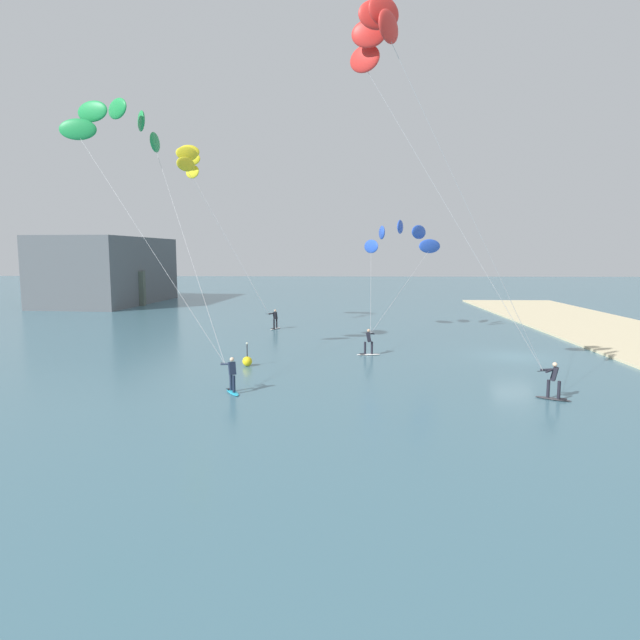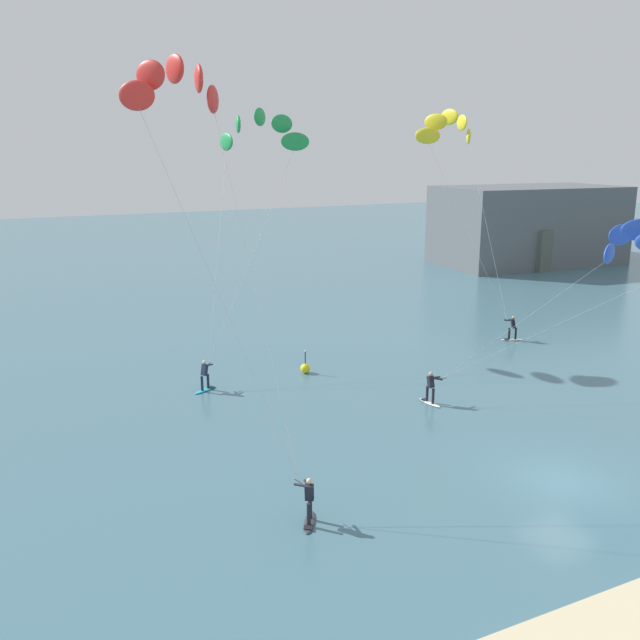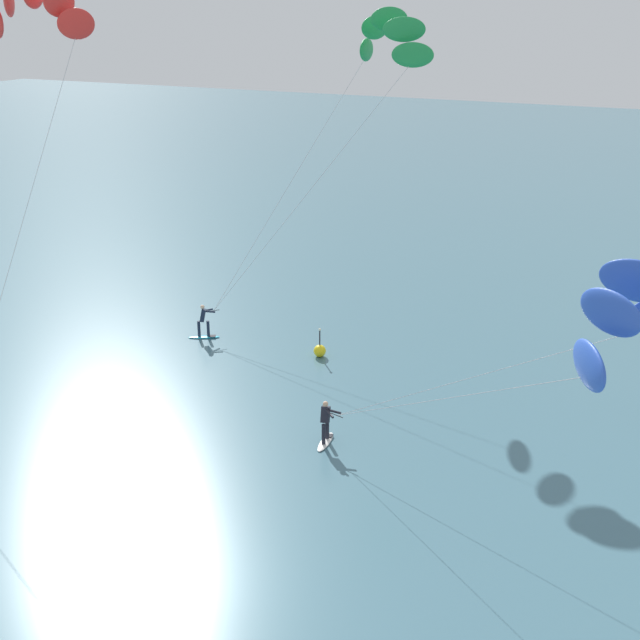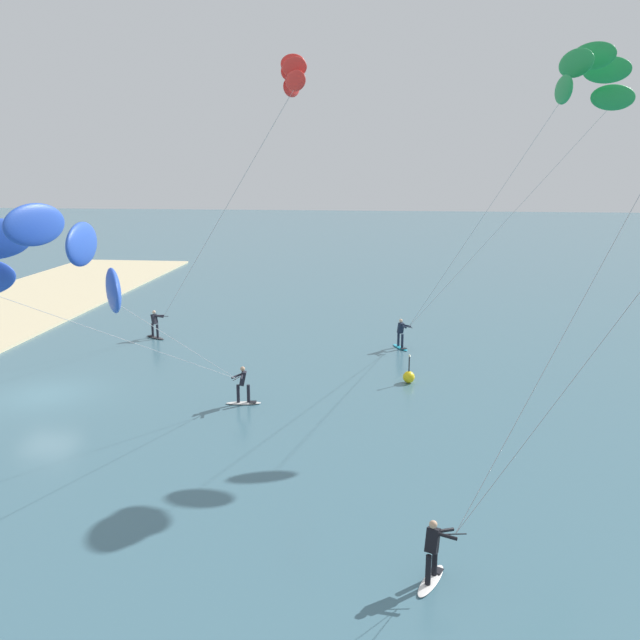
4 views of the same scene
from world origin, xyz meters
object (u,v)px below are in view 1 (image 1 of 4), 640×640
object	(u,v)px
kitesurfer_mid_water	(399,240)
kitesurfer_downwind	(193,167)
marker_buoy	(247,361)
kitesurfer_nearshore	(386,51)
kitesurfer_far_out	(121,131)

from	to	relation	value
kitesurfer_mid_water	kitesurfer_downwind	xyz separation A→B (m)	(1.06, 16.71, 5.88)
kitesurfer_mid_water	kitesurfer_downwind	size ratio (longest dim) A/B	0.79
kitesurfer_downwind	marker_buoy	xyz separation A→B (m)	(-14.41, -6.71, -13.08)
kitesurfer_nearshore	marker_buoy	xyz separation A→B (m)	(8.33, 7.03, -13.84)
kitesurfer_downwind	kitesurfer_nearshore	bearing A→B (deg)	-148.86
kitesurfer_nearshore	marker_buoy	size ratio (longest dim) A/B	11.56
kitesurfer_far_out	marker_buoy	xyz separation A→B (m)	(-0.01, -6.73, -12.80)
kitesurfer_nearshore	kitesurfer_mid_water	size ratio (longest dim) A/B	1.33
kitesurfer_far_out	marker_buoy	distance (m)	14.47
kitesurfer_mid_water	kitesurfer_downwind	distance (m)	17.75
kitesurfer_nearshore	kitesurfer_far_out	xyz separation A→B (m)	(8.34, 13.76, -1.04)
kitesurfer_nearshore	kitesurfer_far_out	size ratio (longest dim) A/B	1.07
kitesurfer_nearshore	kitesurfer_far_out	world-z (taller)	kitesurfer_nearshore
kitesurfer_mid_water	marker_buoy	size ratio (longest dim) A/B	8.70
marker_buoy	kitesurfer_far_out	bearing A→B (deg)	89.93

